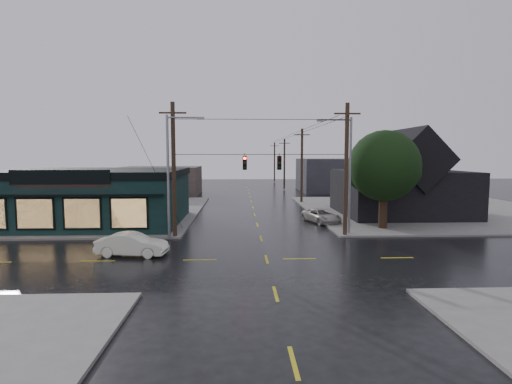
{
  "coord_description": "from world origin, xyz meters",
  "views": [
    {
      "loc": [
        -1.63,
        -23.47,
        6.26
      ],
      "look_at": [
        -0.42,
        4.99,
        3.61
      ],
      "focal_mm": 28.0,
      "sensor_mm": 36.0,
      "label": 1
    }
  ],
  "objects_px": {
    "corner_tree": "(384,166)",
    "utility_pole_ne": "(345,236)",
    "utility_pole_nw": "(175,238)",
    "suv_silver": "(322,216)",
    "sedan_cream": "(132,244)"
  },
  "relations": [
    {
      "from": "utility_pole_nw",
      "to": "utility_pole_ne",
      "type": "bearing_deg",
      "value": 0.0
    },
    {
      "from": "utility_pole_ne",
      "to": "suv_silver",
      "type": "relative_size",
      "value": 2.21
    },
    {
      "from": "utility_pole_ne",
      "to": "suv_silver",
      "type": "distance_m",
      "value": 6.38
    },
    {
      "from": "utility_pole_nw",
      "to": "suv_silver",
      "type": "relative_size",
      "value": 2.21
    },
    {
      "from": "utility_pole_ne",
      "to": "suv_silver",
      "type": "height_order",
      "value": "utility_pole_ne"
    },
    {
      "from": "utility_pole_ne",
      "to": "sedan_cream",
      "type": "xyz_separation_m",
      "value": [
        -14.8,
        -5.29,
        0.72
      ]
    },
    {
      "from": "suv_silver",
      "to": "utility_pole_nw",
      "type": "bearing_deg",
      "value": -171.84
    },
    {
      "from": "corner_tree",
      "to": "utility_pole_ne",
      "type": "height_order",
      "value": "corner_tree"
    },
    {
      "from": "sedan_cream",
      "to": "utility_pole_ne",
      "type": "bearing_deg",
      "value": -63.2
    },
    {
      "from": "utility_pole_nw",
      "to": "suv_silver",
      "type": "distance_m",
      "value": 14.03
    },
    {
      "from": "utility_pole_nw",
      "to": "sedan_cream",
      "type": "relative_size",
      "value": 2.34
    },
    {
      "from": "suv_silver",
      "to": "sedan_cream",
      "type": "bearing_deg",
      "value": -159.61
    },
    {
      "from": "utility_pole_nw",
      "to": "sedan_cream",
      "type": "xyz_separation_m",
      "value": [
        -1.8,
        -5.29,
        0.72
      ]
    },
    {
      "from": "corner_tree",
      "to": "suv_silver",
      "type": "distance_m",
      "value": 7.41
    },
    {
      "from": "sedan_cream",
      "to": "utility_pole_nw",
      "type": "bearing_deg",
      "value": -11.65
    }
  ]
}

